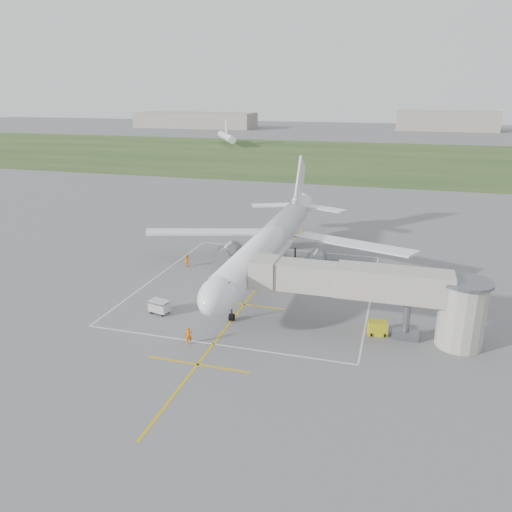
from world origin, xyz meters
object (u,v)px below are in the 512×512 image
(airliner, at_px, (268,243))
(jet_bridge, at_px, (385,292))
(baggage_cart, at_px, (159,307))
(ramp_worker_nose, at_px, (189,336))
(ramp_worker_wing, at_px, (188,261))
(gpu_unit, at_px, (378,328))

(airliner, height_order, jet_bridge, airliner)
(airliner, bearing_deg, baggage_cart, -117.99)
(ramp_worker_nose, height_order, ramp_worker_wing, ramp_worker_nose)
(airliner, xyz_separation_m, ramp_worker_wing, (-11.71, -0.33, -3.53))
(jet_bridge, distance_m, gpu_unit, 4.06)
(airliner, xyz_separation_m, gpu_unit, (15.31, -14.12, -3.68))
(baggage_cart, xyz_separation_m, ramp_worker_wing, (-3.35, 15.39, 0.08))
(airliner, height_order, gpu_unit, airliner)
(airliner, xyz_separation_m, jet_bridge, (15.72, -14.25, 0.35))
(gpu_unit, bearing_deg, ramp_worker_wing, 142.74)
(airliner, distance_m, jet_bridge, 21.22)
(jet_bridge, relative_size, ramp_worker_wing, 13.62)
(airliner, relative_size, ramp_worker_wing, 27.22)
(jet_bridge, bearing_deg, baggage_cart, -176.50)
(airliner, xyz_separation_m, baggage_cart, (-8.36, -15.72, -3.62))
(ramp_worker_nose, bearing_deg, baggage_cart, 116.18)
(airliner, height_order, baggage_cart, airliner)
(baggage_cart, relative_size, ramp_worker_wing, 1.40)
(ramp_worker_nose, relative_size, ramp_worker_wing, 1.02)
(gpu_unit, xyz_separation_m, ramp_worker_nose, (-17.64, -7.23, 0.17))
(airliner, distance_m, gpu_unit, 21.14)
(airliner, relative_size, baggage_cart, 19.51)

